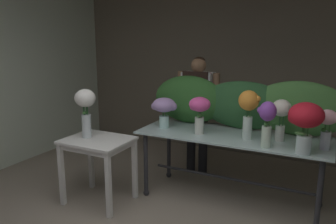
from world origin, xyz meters
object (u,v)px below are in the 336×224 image
Objects in this scene: vase_sunset_hydrangea at (248,107)px; vase_ivory_ranunculus at (281,114)px; vase_white_roses_tall at (85,106)px; vase_fuchsia_snapdragons at (199,109)px; vase_crimson_tulips at (305,120)px; vase_violet_stock at (267,120)px; display_table_glass at (232,145)px; florist at (198,103)px; side_table_white at (98,148)px; vase_blush_freesia at (327,125)px; vase_lilac_carnations at (164,108)px.

vase_ivory_ranunculus is (0.32, 0.09, -0.06)m from vase_sunset_hydrangea.
vase_sunset_hydrangea reaches higher than vase_white_roses_tall.
vase_fuchsia_snapdragons is at bearing -170.88° from vase_ivory_ranunculus.
vase_sunset_hydrangea is 0.94× the size of vase_white_roses_tall.
vase_crimson_tulips reaches higher than vase_violet_stock.
vase_ivory_ranunculus reaches higher than display_table_glass.
vase_ivory_ranunculus is 0.29m from vase_violet_stock.
vase_ivory_ranunculus reaches higher than vase_fuchsia_snapdragons.
vase_sunset_hydrangea is at bearing -40.84° from florist.
vase_fuchsia_snapdragons is at bearing 24.87° from vase_white_roses_tall.
vase_ivory_ranunculus is (1.83, 0.66, 0.44)m from side_table_white.
vase_crimson_tulips is at bearing -128.76° from vase_blush_freesia.
side_table_white is 1.92× the size of vase_blush_freesia.
side_table_white is 2.16m from vase_crimson_tulips.
florist is 1.43m from vase_violet_stock.
display_table_glass is 0.64m from vase_violet_stock.
vase_blush_freesia reaches higher than vase_lilac_carnations.
florist reaches higher than vase_white_roses_tall.
vase_sunset_hydrangea is 1.75m from vase_white_roses_tall.
vase_fuchsia_snapdragons is at bearing -67.06° from florist.
vase_crimson_tulips is 1.06× the size of vase_violet_stock.
vase_sunset_hydrangea is at bearing -165.01° from vase_ivory_ranunculus.
vase_fuchsia_snapdragons is 1.27m from vase_blush_freesia.
vase_lilac_carnations is (-1.73, 0.02, -0.01)m from vase_blush_freesia.
vase_ivory_ranunculus is (0.84, 0.13, 0.00)m from vase_fuchsia_snapdragons.
vase_white_roses_tall is (-1.13, -0.53, 0.03)m from vase_fuchsia_snapdragons.
vase_ivory_ranunculus reaches higher than vase_lilac_carnations.
vase_white_roses_tall is (-1.88, -0.38, 0.03)m from vase_violet_stock.
vase_fuchsia_snapdragons is at bearing 170.71° from vase_crimson_tulips.
florist is 0.86m from vase_fuchsia_snapdragons.
vase_white_roses_tall is (-0.14, -0.00, 0.46)m from side_table_white.
vase_blush_freesia is 1.08× the size of vase_lilac_carnations.
side_table_white is at bearing 0.05° from vase_white_roses_tall.
vase_white_roses_tall reaches higher than vase_blush_freesia.
vase_fuchsia_snapdragons is 0.95× the size of vase_ivory_ranunculus.
side_table_white is 1.80× the size of vase_fuchsia_snapdragons.
vase_crimson_tulips is 0.29m from vase_blush_freesia.
side_table_white is at bearing -159.16° from vase_sunset_hydrangea.
vase_fuchsia_snapdragons is (0.99, 0.53, 0.43)m from side_table_white.
side_table_white is 1.69m from vase_sunset_hydrangea.
florist is at bearing 136.05° from display_table_glass.
vase_blush_freesia is at bearing -24.87° from florist.
vase_violet_stock reaches higher than vase_lilac_carnations.
florist is at bearing 155.13° from vase_blush_freesia.
vase_crimson_tulips reaches higher than vase_lilac_carnations.
side_table_white is 1.71× the size of vase_ivory_ranunculus.
vase_lilac_carnations is (-0.46, 0.06, -0.04)m from vase_fuchsia_snapdragons.
vase_ivory_ranunculus is (0.50, -0.01, 0.40)m from display_table_glass.
vase_violet_stock is at bearing -107.60° from vase_ivory_ranunculus.
vase_violet_stock is at bearing -10.80° from vase_fuchsia_snapdragons.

